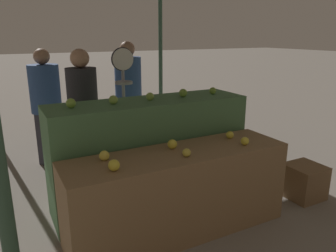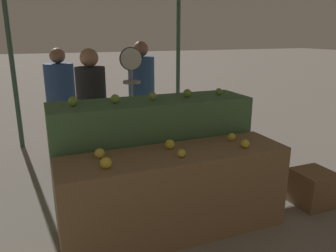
{
  "view_description": "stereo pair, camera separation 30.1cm",
  "coord_description": "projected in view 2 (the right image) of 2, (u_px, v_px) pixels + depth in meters",
  "views": [
    {
      "loc": [
        -1.31,
        -2.27,
        1.73
      ],
      "look_at": [
        0.05,
        0.3,
        0.91
      ],
      "focal_mm": 35.0,
      "sensor_mm": 36.0,
      "label": 1
    },
    {
      "loc": [
        -1.04,
        -2.39,
        1.73
      ],
      "look_at": [
        0.05,
        0.3,
        0.91
      ],
      "focal_mm": 35.0,
      "sensor_mm": 36.0,
      "label": 2
    }
  ],
  "objects": [
    {
      "name": "apple_back_2",
      "position": [
        153.0,
        96.0,
        3.2
      ],
      "size": [
        0.08,
        0.08,
        0.08
      ],
      "primitive_type": "sphere",
      "color": "#8EB247",
      "rests_on": "display_counter_back"
    },
    {
      "name": "apple_back_1",
      "position": [
        115.0,
        99.0,
        3.06
      ],
      "size": [
        0.08,
        0.08,
        0.08
      ],
      "primitive_type": "sphere",
      "color": "#8EB247",
      "rests_on": "display_counter_back"
    },
    {
      "name": "apple_front_2",
      "position": [
        245.0,
        144.0,
        2.88
      ],
      "size": [
        0.08,
        0.08,
        0.08
      ],
      "primitive_type": "sphere",
      "color": "gold",
      "rests_on": "display_counter_front"
    },
    {
      "name": "person_vendor_at_scale",
      "position": [
        92.0,
        107.0,
        3.8
      ],
      "size": [
        0.46,
        0.46,
        1.57
      ],
      "rotation": [
        0.0,
        0.0,
        3.63
      ],
      "color": "#2D2D38",
      "rests_on": "ground_plane"
    },
    {
      "name": "person_customer_right",
      "position": [
        61.0,
        98.0,
        4.48
      ],
      "size": [
        0.53,
        0.53,
        1.55
      ],
      "rotation": [
        0.0,
        0.0,
        3.64
      ],
      "color": "#2D2D38",
      "rests_on": "ground_plane"
    },
    {
      "name": "display_counter_front",
      "position": [
        175.0,
        193.0,
        2.88
      ],
      "size": [
        1.99,
        0.55,
        0.76
      ],
      "primitive_type": "cube",
      "color": "olive",
      "rests_on": "ground_plane"
    },
    {
      "name": "apple_front_4",
      "position": [
        170.0,
        144.0,
        2.85
      ],
      "size": [
        0.08,
        0.08,
        0.08
      ],
      "primitive_type": "sphere",
      "color": "gold",
      "rests_on": "display_counter_front"
    },
    {
      "name": "wooden_crate_side",
      "position": [
        313.0,
        188.0,
        3.4
      ],
      "size": [
        0.37,
        0.37,
        0.37
      ],
      "primitive_type": "cube",
      "color": "brown",
      "rests_on": "ground_plane"
    },
    {
      "name": "apple_front_0",
      "position": [
        106.0,
        163.0,
        2.44
      ],
      "size": [
        0.09,
        0.09,
        0.09
      ],
      "primitive_type": "sphere",
      "color": "gold",
      "rests_on": "display_counter_front"
    },
    {
      "name": "apple_back_4",
      "position": [
        219.0,
        92.0,
        3.47
      ],
      "size": [
        0.07,
        0.07,
        0.07
      ],
      "primitive_type": "sphere",
      "color": "#7AA338",
      "rests_on": "display_counter_back"
    },
    {
      "name": "apple_front_3",
      "position": [
        100.0,
        153.0,
        2.64
      ],
      "size": [
        0.08,
        0.08,
        0.08
      ],
      "primitive_type": "sphere",
      "color": "yellow",
      "rests_on": "display_counter_front"
    },
    {
      "name": "apple_back_3",
      "position": [
        187.0,
        93.0,
        3.34
      ],
      "size": [
        0.08,
        0.08,
        0.08
      ],
      "primitive_type": "sphere",
      "color": "#7AA338",
      "rests_on": "display_counter_back"
    },
    {
      "name": "apple_front_1",
      "position": [
        181.0,
        153.0,
        2.66
      ],
      "size": [
        0.07,
        0.07,
        0.07
      ],
      "primitive_type": "sphere",
      "color": "gold",
      "rests_on": "display_counter_front"
    },
    {
      "name": "apple_back_0",
      "position": [
        73.0,
        101.0,
        2.94
      ],
      "size": [
        0.09,
        0.09,
        0.09
      ],
      "primitive_type": "sphere",
      "color": "#84AD3D",
      "rests_on": "display_counter_back"
    },
    {
      "name": "display_counter_back",
      "position": [
        153.0,
        153.0,
        3.37
      ],
      "size": [
        1.99,
        0.55,
        1.1
      ],
      "primitive_type": "cube",
      "color": "#4C7A4C",
      "rests_on": "ground_plane"
    },
    {
      "name": "apple_front_5",
      "position": [
        232.0,
        137.0,
        3.07
      ],
      "size": [
        0.07,
        0.07,
        0.07
      ],
      "primitive_type": "sphere",
      "color": "gold",
      "rests_on": "display_counter_front"
    },
    {
      "name": "produce_scale",
      "position": [
        132.0,
        86.0,
        3.78
      ],
      "size": [
        0.26,
        0.2,
        1.58
      ],
      "color": "#99999E",
      "rests_on": "ground_plane"
    },
    {
      "name": "ground_plane",
      "position": [
        175.0,
        231.0,
        2.98
      ],
      "size": [
        60.0,
        60.0,
        0.0
      ],
      "primitive_type": "plane",
      "color": "gray"
    },
    {
      "name": "person_customer_left",
      "position": [
        142.0,
        91.0,
        4.74
      ],
      "size": [
        0.47,
        0.47,
        1.63
      ],
      "rotation": [
        0.0,
        0.0,
        2.85
      ],
      "color": "#2D2D38",
      "rests_on": "ground_plane"
    }
  ]
}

